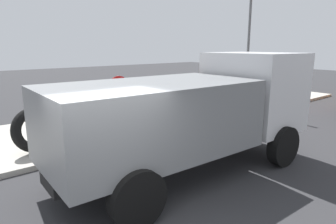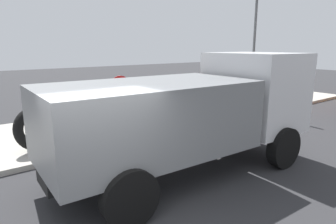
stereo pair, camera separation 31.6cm
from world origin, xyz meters
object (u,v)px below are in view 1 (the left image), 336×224
at_px(loose_tire, 34,130).
at_px(stop_sign, 119,96).
at_px(fire_hydrant, 39,132).
at_px(dump_truck_gray, 195,110).
at_px(street_light_pole, 248,46).

xyz_separation_m(loose_tire, stop_sign, (2.49, -0.64, 0.80)).
height_order(fire_hydrant, loose_tire, loose_tire).
relative_size(stop_sign, dump_truck_gray, 0.30).
relative_size(dump_truck_gray, street_light_pole, 1.16).
xyz_separation_m(fire_hydrant, street_light_pole, (9.84, -0.37, 2.59)).
xyz_separation_m(fire_hydrant, loose_tire, (-0.24, -0.33, 0.20)).
bearing_deg(street_light_pole, fire_hydrant, 177.84).
bearing_deg(street_light_pole, dump_truck_gray, -153.23).
bearing_deg(fire_hydrant, loose_tire, -125.84).
height_order(dump_truck_gray, street_light_pole, street_light_pole).
bearing_deg(loose_tire, dump_truck_gray, -51.29).
bearing_deg(street_light_pole, loose_tire, 179.77).
distance_m(loose_tire, stop_sign, 2.69).
bearing_deg(stop_sign, street_light_pole, 4.48).
distance_m(fire_hydrant, street_light_pole, 10.18).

